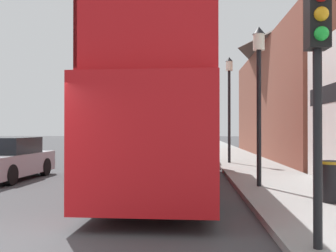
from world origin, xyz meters
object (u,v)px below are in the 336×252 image
tour_bus (170,128)px  lamp_post_nearest (259,75)px  traffic_signal (318,55)px  litter_bin (332,180)px  lamp_post_second (229,90)px  parked_car_ahead_of_bus (193,150)px  parked_car_far_side (8,160)px

tour_bus → lamp_post_nearest: bearing=-14.2°
tour_bus → traffic_signal: size_ratio=3.10×
litter_bin → lamp_post_second: bearing=96.8°
litter_bin → traffic_signal: bearing=-112.1°
traffic_signal → lamp_post_second: bearing=89.3°
traffic_signal → lamp_post_nearest: lamp_post_nearest is taller
parked_car_ahead_of_bus → lamp_post_nearest: 8.82m
traffic_signal → lamp_post_second: 13.64m
tour_bus → parked_car_far_side: (-5.63, 1.32, -1.10)m
lamp_post_nearest → parked_car_ahead_of_bus: bearing=102.2°
tour_bus → parked_car_far_side: tour_bus is taller
tour_bus → lamp_post_nearest: lamp_post_nearest is taller
tour_bus → litter_bin: bearing=-37.9°
lamp_post_nearest → lamp_post_second: lamp_post_second is taller
parked_car_far_side → parked_car_ahead_of_bus: bearing=-133.3°
lamp_post_nearest → lamp_post_second: (-0.05, 7.83, 0.36)m
parked_car_ahead_of_bus → parked_car_far_side: size_ratio=0.95×
lamp_post_second → litter_bin: 10.67m
tour_bus → parked_car_ahead_of_bus: size_ratio=2.69×
parked_car_ahead_of_bus → lamp_post_second: (1.74, -0.43, 2.88)m
tour_bus → lamp_post_nearest: (2.53, -0.73, 1.46)m
lamp_post_second → litter_bin: size_ratio=5.61×
traffic_signal → lamp_post_nearest: 5.81m
parked_car_ahead_of_bus → litter_bin: size_ratio=4.48×
tour_bus → lamp_post_second: (2.48, 7.09, 1.82)m
lamp_post_second → lamp_post_nearest: bearing=-89.6°
traffic_signal → litter_bin: bearing=67.9°
lamp_post_second → litter_bin: bearing=-83.2°
parked_car_ahead_of_bus → parked_car_far_side: (-6.37, -6.21, -0.05)m
traffic_signal → tour_bus: bearing=109.5°
parked_car_far_side → litter_bin: (9.33, -4.40, -0.05)m
parked_car_far_side → lamp_post_second: 10.38m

